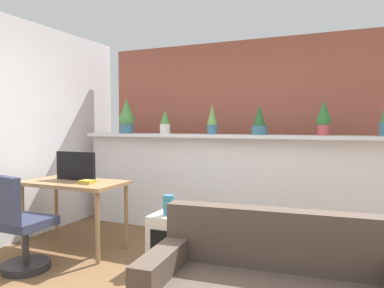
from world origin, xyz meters
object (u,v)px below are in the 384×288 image
(potted_plant_1, at_px, (165,122))
(side_cube_shelf, at_px, (173,240))
(desk, at_px, (74,189))
(potted_plant_3, at_px, (259,121))
(potted_plant_0, at_px, (127,117))
(potted_plant_4, at_px, (324,118))
(office_chair, at_px, (19,230))
(tv_monitor, at_px, (76,166))
(vase_on_shelf, at_px, (169,205))
(book_on_desk, at_px, (87,182))
(potted_plant_2, at_px, (212,119))

(potted_plant_1, xyz_separation_m, side_cube_shelf, (0.68, -1.15, -1.14))
(potted_plant_1, distance_m, desk, 1.46)
(potted_plant_3, bearing_deg, potted_plant_0, 179.18)
(potted_plant_4, height_order, office_chair, potted_plant_4)
(tv_monitor, bearing_deg, vase_on_shelf, -4.91)
(potted_plant_4, bearing_deg, vase_on_shelf, -138.45)
(potted_plant_0, xyz_separation_m, potted_plant_1, (0.56, 0.05, -0.08))
(potted_plant_0, height_order, side_cube_shelf, potted_plant_0)
(side_cube_shelf, distance_m, vase_on_shelf, 0.35)
(book_on_desk, bearing_deg, office_chair, -113.97)
(tv_monitor, bearing_deg, potted_plant_4, 22.81)
(potted_plant_1, height_order, tv_monitor, potted_plant_1)
(potted_plant_2, xyz_separation_m, side_cube_shelf, (0.02, -1.14, -1.18))
(side_cube_shelf, bearing_deg, potted_plant_4, 41.30)
(tv_monitor, xyz_separation_m, book_on_desk, (0.28, -0.15, -0.14))
(potted_plant_0, distance_m, office_chair, 2.11)
(book_on_desk, bearing_deg, potted_plant_1, 77.59)
(potted_plant_0, relative_size, potted_plant_3, 1.32)
(potted_plant_3, distance_m, potted_plant_4, 0.70)
(potted_plant_2, distance_m, tv_monitor, 1.71)
(potted_plant_2, height_order, tv_monitor, potted_plant_2)
(potted_plant_0, height_order, tv_monitor, potted_plant_0)
(office_chair, xyz_separation_m, book_on_desk, (0.28, 0.63, 0.38))
(potted_plant_1, xyz_separation_m, vase_on_shelf, (0.65, -1.19, -0.80))
(vase_on_shelf, height_order, book_on_desk, book_on_desk)
(potted_plant_0, distance_m, potted_plant_2, 1.23)
(office_chair, bearing_deg, potted_plant_4, 36.14)
(potted_plant_3, xyz_separation_m, potted_plant_4, (0.70, 0.05, 0.03))
(potted_plant_2, height_order, potted_plant_3, potted_plant_2)
(potted_plant_0, height_order, potted_plant_3, potted_plant_0)
(desk, xyz_separation_m, side_cube_shelf, (1.19, 0.01, -0.42))
(tv_monitor, relative_size, vase_on_shelf, 2.68)
(potted_plant_2, distance_m, vase_on_shelf, 1.45)
(potted_plant_0, height_order, book_on_desk, potted_plant_0)
(potted_plant_4, distance_m, tv_monitor, 2.79)
(potted_plant_0, bearing_deg, side_cube_shelf, -41.37)
(potted_plant_1, distance_m, book_on_desk, 1.41)
(potted_plant_4, distance_m, desk, 2.84)
(potted_plant_1, relative_size, tv_monitor, 0.60)
(potted_plant_3, relative_size, potted_plant_4, 0.92)
(office_chair, bearing_deg, book_on_desk, 66.03)
(potted_plant_1, height_order, potted_plant_3, potted_plant_3)
(book_on_desk, bearing_deg, vase_on_shelf, 2.96)
(potted_plant_0, bearing_deg, potted_plant_3, -0.82)
(potted_plant_0, bearing_deg, office_chair, -89.53)
(potted_plant_3, height_order, tv_monitor, potted_plant_3)
(potted_plant_0, relative_size, vase_on_shelf, 2.46)
(potted_plant_1, height_order, desk, potted_plant_1)
(tv_monitor, height_order, side_cube_shelf, tv_monitor)
(desk, bearing_deg, potted_plant_1, 66.29)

